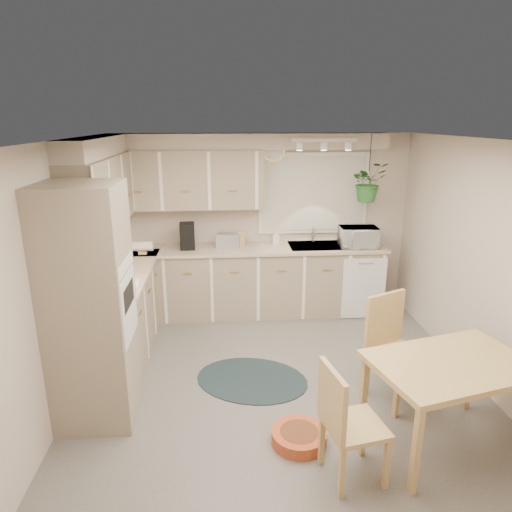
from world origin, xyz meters
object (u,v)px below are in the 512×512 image
braided_rug (252,380)px  microwave (358,235)px  dining_table (447,404)px  chair_left (355,423)px  pet_bed (299,437)px  chair_back (399,352)px

braided_rug → microwave: bearing=46.7°
dining_table → chair_left: (-0.83, -0.27, 0.08)m
braided_rug → pet_bed: bearing=-71.3°
chair_back → microwave: microwave is taller
microwave → chair_back: bearing=-92.8°
pet_bed → braided_rug: bearing=108.7°
dining_table → braided_rug: 1.89m
chair_left → microwave: 3.15m
chair_back → dining_table: bearing=78.3°
microwave → braided_rug: bearing=-131.1°
chair_left → pet_bed: size_ratio=2.00×
dining_table → braided_rug: (-1.50, 1.08, -0.38)m
dining_table → chair_back: chair_back is taller
dining_table → chair_left: 0.88m
braided_rug → microwave: microwave is taller
dining_table → chair_left: bearing=-162.0°
chair_back → microwave: size_ratio=2.07×
braided_rug → pet_bed: pet_bed is taller
braided_rug → pet_bed: size_ratio=2.51×
chair_left → braided_rug: chair_left is taller
pet_bed → microwave: microwave is taller
pet_bed → microwave: size_ratio=0.94×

